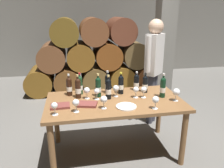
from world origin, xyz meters
TOP-DOWN VIEW (x-y plane):
  - ground_plane at (0.00, 0.00)m, footprint 14.00×14.00m
  - cellar_back_wall at (0.00, 4.20)m, footprint 10.00×0.24m
  - barrel_stack at (0.00, 2.60)m, footprint 3.12×0.90m
  - stone_pillar at (1.30, 1.60)m, footprint 0.32×0.32m
  - dining_table at (0.00, 0.00)m, footprint 1.70×0.90m
  - wine_bottle_0 at (0.13, 0.22)m, footprint 0.07×0.07m
  - wine_bottle_1 at (-0.56, 0.28)m, footprint 0.07×0.07m
  - wine_bottle_2 at (-0.42, 0.30)m, footprint 0.07×0.07m
  - wine_bottle_3 at (0.37, 0.31)m, footprint 0.07×0.07m
  - wine_bottle_4 at (-0.45, 0.17)m, footprint 0.07×0.07m
  - wine_bottle_5 at (-0.07, 0.07)m, footprint 0.07×0.07m
  - wine_bottle_6 at (0.63, -0.00)m, footprint 0.07×0.07m
  - wine_bottle_7 at (-0.05, 0.27)m, footprint 0.07×0.07m
  - wine_bottle_8 at (-0.19, 0.16)m, footprint 0.07×0.07m
  - wine_bottle_9 at (0.46, 0.22)m, footprint 0.07×0.07m
  - wine_glass_0 at (-0.22, 0.07)m, footprint 0.07×0.07m
  - wine_glass_1 at (0.28, 0.04)m, footprint 0.07×0.07m
  - wine_glass_2 at (-0.71, -0.29)m, footprint 0.07×0.07m
  - wine_glass_3 at (0.74, -0.15)m, footprint 0.09×0.09m
  - wine_glass_4 at (-0.49, -0.25)m, footprint 0.08×0.08m
  - wine_glass_5 at (-0.17, -0.22)m, footprint 0.08×0.08m
  - wine_glass_6 at (0.38, 0.02)m, footprint 0.07×0.07m
  - wine_glass_7 at (-0.34, 0.12)m, footprint 0.08×0.08m
  - wine_glass_8 at (0.04, 0.12)m, footprint 0.08×0.08m
  - wine_glass_9 at (0.40, -0.33)m, footprint 0.08×0.08m
  - tasting_notebook at (-0.67, -0.09)m, footprint 0.23×0.17m
  - leather_ledger at (-0.35, -0.10)m, footprint 0.25×0.21m
  - serving_plate at (0.09, -0.23)m, footprint 0.24×0.24m
  - sommelier_presenting at (0.78, 0.75)m, footprint 0.38×0.37m

SIDE VIEW (x-z plane):
  - ground_plane at x=0.00m, z-range 0.00..0.00m
  - dining_table at x=0.00m, z-range 0.29..1.05m
  - barrel_stack at x=0.00m, z-range -0.09..1.60m
  - serving_plate at x=0.09m, z-range 0.76..0.77m
  - tasting_notebook at x=-0.67m, z-range 0.76..0.79m
  - leather_ledger at x=-0.35m, z-range 0.76..0.79m
  - wine_glass_0 at x=-0.22m, z-range 0.79..0.93m
  - wine_glass_2 at x=-0.71m, z-range 0.79..0.94m
  - wine_glass_1 at x=0.28m, z-range 0.79..0.94m
  - wine_glass_6 at x=0.38m, z-range 0.79..0.94m
  - wine_glass_4 at x=-0.49m, z-range 0.79..0.94m
  - wine_glass_7 at x=-0.34m, z-range 0.79..0.94m
  - wine_glass_9 at x=0.40m, z-range 0.79..0.94m
  - wine_glass_5 at x=-0.17m, z-range 0.79..0.95m
  - wine_glass_8 at x=0.04m, z-range 0.79..0.95m
  - wine_glass_3 at x=0.74m, z-range 0.79..0.96m
  - wine_bottle_3 at x=0.37m, z-range 0.74..1.01m
  - wine_bottle_9 at x=0.46m, z-range 0.74..1.02m
  - wine_bottle_1 at x=-0.56m, z-range 0.74..1.03m
  - wine_bottle_2 at x=-0.42m, z-range 0.74..1.04m
  - wine_bottle_0 at x=0.13m, z-range 0.74..1.04m
  - wine_bottle_8 at x=-0.19m, z-range 0.74..1.05m
  - wine_bottle_4 at x=-0.45m, z-range 0.74..1.05m
  - wine_bottle_5 at x=-0.07m, z-range 0.74..1.05m
  - wine_bottle_7 at x=-0.05m, z-range 0.74..1.05m
  - wine_bottle_6 at x=0.63m, z-range 0.74..1.05m
  - sommelier_presenting at x=0.78m, z-range 0.19..1.90m
  - stone_pillar at x=1.30m, z-range 0.00..2.60m
  - cellar_back_wall at x=0.00m, z-range 0.00..2.80m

